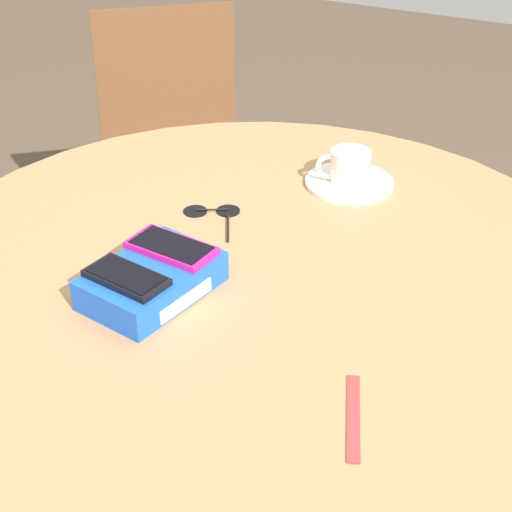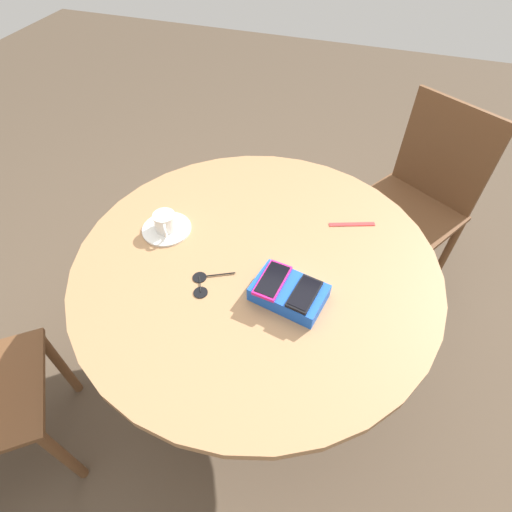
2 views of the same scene
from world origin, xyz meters
name	(u,v)px [view 1 (image 1 of 2)]	position (x,y,z in m)	size (l,w,h in m)	color
round_table	(256,322)	(0.00, 0.00, 0.64)	(1.15, 1.15, 0.76)	#2D2D2D
phone_box	(152,281)	(-0.14, 0.11, 0.78)	(0.23, 0.17, 0.05)	blue
phone_black	(126,277)	(-0.18, 0.12, 0.81)	(0.08, 0.13, 0.01)	black
phone_magenta	(172,248)	(-0.08, 0.10, 0.81)	(0.08, 0.14, 0.01)	#D11975
saucer	(349,182)	(0.33, -0.04, 0.76)	(0.16, 0.16, 0.01)	silver
coffee_cup	(349,166)	(0.33, -0.03, 0.79)	(0.07, 0.10, 0.06)	silver
lanyard_strap	(354,417)	(-0.26, -0.26, 0.76)	(0.16, 0.02, 0.00)	red
sunglasses	(213,213)	(0.12, 0.14, 0.76)	(0.12, 0.12, 0.01)	black
chair_near_window	(176,164)	(0.80, 0.62, 0.45)	(0.57, 0.57, 0.85)	brown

